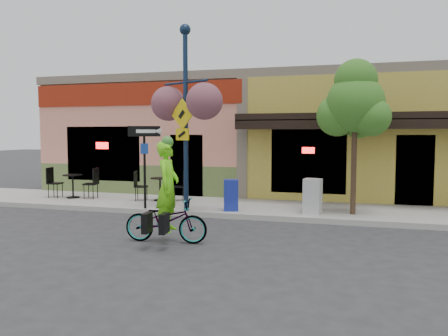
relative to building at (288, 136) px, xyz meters
name	(u,v)px	position (x,y,z in m)	size (l,w,h in m)	color
ground	(249,224)	(0.00, -7.50, -2.25)	(90.00, 90.00, 0.00)	#2D2D30
sidewalk	(263,208)	(0.00, -5.50, -2.17)	(24.00, 3.00, 0.15)	#9E9B93
curb	(253,217)	(0.00, -6.95, -2.17)	(24.00, 0.12, 0.15)	#A8A59E
building	(288,136)	(0.00, 0.00, 0.00)	(18.20, 8.20, 4.50)	#E68B71
bicycle	(166,220)	(-1.30, -9.86, -1.77)	(0.63, 1.81, 0.95)	maroon
cyclist_rider	(168,198)	(-1.25, -9.86, -1.29)	(0.70, 0.46, 1.92)	#6DE618
lamp_post	(186,118)	(-1.98, -6.85, 0.51)	(1.67, 0.67, 5.22)	#13243E
one_way_sign	(145,167)	(-3.26, -6.85, -0.90)	(0.92, 0.20, 2.40)	black
cafe_set_left	(73,183)	(-6.57, -5.59, -1.58)	(1.74, 0.87, 1.04)	black
cafe_set_right	(160,186)	(-3.45, -5.36, -1.61)	(1.64, 0.82, 0.98)	black
newspaper_box_blue	(231,195)	(-0.74, -6.53, -1.66)	(0.40, 0.35, 0.89)	navy
newspaper_box_grey	(313,196)	(1.53, -6.45, -1.62)	(0.45, 0.41, 0.97)	#B9B9B9
street_tree	(354,136)	(2.59, -6.15, 0.01)	(1.65, 1.65, 4.22)	#3D7A26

